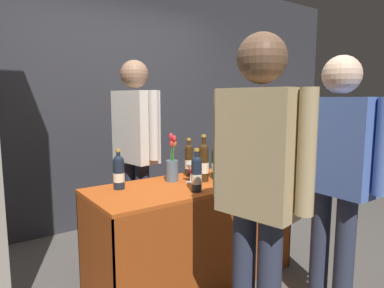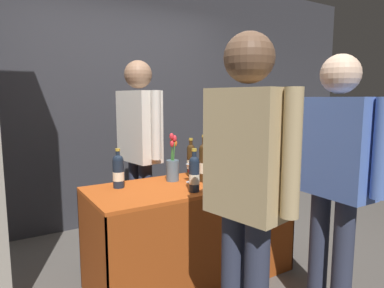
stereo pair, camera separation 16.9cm
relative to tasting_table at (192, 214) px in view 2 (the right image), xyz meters
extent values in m
plane|color=#514C47|center=(0.00, 0.00, -0.53)|extent=(12.00, 12.00, 0.00)
cube|color=#2D2D33|center=(0.00, 1.59, 0.92)|extent=(7.38, 0.12, 2.90)
cube|color=#B74C19|center=(0.00, 0.00, 0.24)|extent=(1.57, 0.66, 0.02)
cube|color=#963E14|center=(0.00, -0.32, -0.15)|extent=(1.57, 0.01, 0.75)
cube|color=#963E14|center=(0.00, 0.32, -0.15)|extent=(1.57, 0.01, 0.75)
cube|color=#963E14|center=(-0.78, 0.00, -0.15)|extent=(0.01, 0.66, 0.75)
cube|color=#963E14|center=(0.78, 0.00, -0.15)|extent=(0.01, 0.66, 0.75)
cylinder|color=#38230F|center=(0.12, 0.21, 0.36)|extent=(0.07, 0.07, 0.23)
sphere|color=#38230F|center=(0.12, 0.21, 0.48)|extent=(0.06, 0.06, 0.06)
cylinder|color=#38230F|center=(0.12, 0.21, 0.51)|extent=(0.03, 0.03, 0.07)
cylinder|color=#B7932D|center=(0.12, 0.21, 0.56)|extent=(0.03, 0.03, 0.02)
cylinder|color=beige|center=(0.12, 0.21, 0.35)|extent=(0.07, 0.07, 0.07)
cylinder|color=#192333|center=(-0.53, 0.16, 0.35)|extent=(0.08, 0.08, 0.20)
sphere|color=#192333|center=(-0.53, 0.16, 0.45)|extent=(0.08, 0.08, 0.08)
cylinder|color=#192333|center=(-0.53, 0.16, 0.48)|extent=(0.03, 0.03, 0.07)
cylinder|color=#B7932D|center=(-0.53, 0.16, 0.53)|extent=(0.03, 0.03, 0.02)
cylinder|color=beige|center=(-0.53, 0.16, 0.33)|extent=(0.08, 0.08, 0.06)
cylinder|color=black|center=(0.22, -0.11, 0.36)|extent=(0.07, 0.07, 0.22)
sphere|color=black|center=(0.22, -0.11, 0.47)|extent=(0.07, 0.07, 0.07)
cylinder|color=black|center=(0.22, -0.11, 0.51)|extent=(0.03, 0.03, 0.07)
cylinder|color=#B7932D|center=(0.22, -0.11, 0.55)|extent=(0.03, 0.03, 0.02)
cylinder|color=beige|center=(0.22, -0.11, 0.34)|extent=(0.07, 0.07, 0.07)
cylinder|color=black|center=(0.23, 0.00, 0.36)|extent=(0.07, 0.07, 0.22)
sphere|color=black|center=(0.23, 0.00, 0.47)|extent=(0.07, 0.07, 0.07)
cylinder|color=black|center=(0.23, 0.00, 0.51)|extent=(0.03, 0.03, 0.08)
cylinder|color=#B7932D|center=(0.23, 0.00, 0.56)|extent=(0.03, 0.03, 0.02)
cylinder|color=beige|center=(0.23, 0.00, 0.34)|extent=(0.07, 0.07, 0.07)
cylinder|color=#192333|center=(-0.12, -0.22, 0.36)|extent=(0.07, 0.07, 0.21)
sphere|color=#192333|center=(-0.12, -0.22, 0.46)|extent=(0.07, 0.07, 0.07)
cylinder|color=#192333|center=(-0.12, -0.22, 0.50)|extent=(0.03, 0.03, 0.07)
cylinder|color=#B7932D|center=(-0.12, -0.22, 0.54)|extent=(0.04, 0.04, 0.02)
cylinder|color=beige|center=(-0.12, -0.22, 0.34)|extent=(0.07, 0.07, 0.07)
cylinder|color=#192333|center=(0.47, 0.00, 0.37)|extent=(0.08, 0.08, 0.24)
sphere|color=#192333|center=(0.47, 0.00, 0.49)|extent=(0.08, 0.08, 0.08)
cylinder|color=#192333|center=(0.47, 0.00, 0.53)|extent=(0.03, 0.03, 0.08)
cylinder|color=maroon|center=(0.47, 0.00, 0.58)|extent=(0.03, 0.03, 0.02)
cylinder|color=beige|center=(0.47, 0.00, 0.35)|extent=(0.08, 0.08, 0.08)
cylinder|color=#38230F|center=(0.10, -0.01, 0.38)|extent=(0.08, 0.08, 0.26)
sphere|color=#38230F|center=(0.10, -0.01, 0.51)|extent=(0.08, 0.08, 0.08)
cylinder|color=#38230F|center=(0.10, -0.01, 0.55)|extent=(0.03, 0.03, 0.09)
cylinder|color=#B7932D|center=(0.10, -0.01, 0.60)|extent=(0.04, 0.04, 0.02)
cylinder|color=beige|center=(0.10, -0.01, 0.36)|extent=(0.08, 0.08, 0.08)
cylinder|color=silver|center=(0.50, -0.15, 0.25)|extent=(0.06, 0.06, 0.00)
cylinder|color=silver|center=(0.50, -0.15, 0.29)|extent=(0.01, 0.01, 0.08)
cone|color=silver|center=(0.50, -0.15, 0.37)|extent=(0.07, 0.07, 0.07)
cylinder|color=silver|center=(0.07, 0.08, 0.25)|extent=(0.06, 0.06, 0.00)
cylinder|color=silver|center=(0.07, 0.08, 0.29)|extent=(0.01, 0.01, 0.07)
cone|color=silver|center=(0.07, 0.08, 0.35)|extent=(0.07, 0.07, 0.06)
cylinder|color=#590C19|center=(0.07, 0.08, 0.34)|extent=(0.04, 0.04, 0.01)
cylinder|color=silver|center=(0.00, 0.02, 0.25)|extent=(0.07, 0.07, 0.00)
cylinder|color=silver|center=(0.00, 0.02, 0.29)|extent=(0.01, 0.01, 0.07)
cone|color=silver|center=(0.00, 0.02, 0.36)|extent=(0.07, 0.07, 0.07)
cylinder|color=#590C19|center=(0.00, 0.02, 0.34)|extent=(0.04, 0.04, 0.02)
cylinder|color=slate|center=(-0.10, 0.13, 0.33)|extent=(0.10, 0.10, 0.16)
cylinder|color=#38722D|center=(-0.09, 0.11, 0.46)|extent=(0.03, 0.02, 0.25)
ellipsoid|color=red|center=(-0.08, 0.12, 0.58)|extent=(0.03, 0.03, 0.05)
cylinder|color=#38722D|center=(-0.09, 0.14, 0.44)|extent=(0.02, 0.03, 0.21)
ellipsoid|color=red|center=(-0.10, 0.13, 0.54)|extent=(0.03, 0.03, 0.05)
cylinder|color=#38722D|center=(-0.08, 0.15, 0.44)|extent=(0.03, 0.01, 0.22)
ellipsoid|color=red|center=(-0.09, 0.14, 0.55)|extent=(0.03, 0.03, 0.05)
cylinder|color=#38722D|center=(-0.09, 0.13, 0.44)|extent=(0.03, 0.02, 0.21)
ellipsoid|color=#E05B1E|center=(-0.08, 0.12, 0.55)|extent=(0.03, 0.03, 0.05)
cylinder|color=#38722D|center=(-0.10, 0.13, 0.44)|extent=(0.03, 0.02, 0.22)
ellipsoid|color=#E05B1E|center=(-0.09, 0.14, 0.55)|extent=(0.03, 0.03, 0.05)
cylinder|color=#38722D|center=(-0.10, 0.13, 0.47)|extent=(0.02, 0.01, 0.27)
ellipsoid|color=red|center=(-0.11, 0.12, 0.60)|extent=(0.03, 0.03, 0.05)
cube|color=silver|center=(0.64, 0.05, 0.33)|extent=(0.13, 0.04, 0.15)
cylinder|color=#2D3347|center=(-0.19, 0.68, -0.09)|extent=(0.12, 0.12, 0.87)
cylinder|color=#2D3347|center=(-0.16, 0.52, -0.09)|extent=(0.12, 0.12, 0.87)
cube|color=beige|center=(-0.17, 0.60, 0.65)|extent=(0.27, 0.45, 0.62)
sphere|color=#8C664C|center=(-0.17, 0.60, 1.09)|extent=(0.24, 0.24, 0.24)
cylinder|color=beige|center=(-0.21, 0.85, 0.67)|extent=(0.08, 0.08, 0.57)
cylinder|color=beige|center=(-0.13, 0.34, 0.67)|extent=(0.08, 0.08, 0.57)
cube|color=tan|center=(-0.28, -0.94, 0.63)|extent=(0.28, 0.41, 0.61)
sphere|color=brown|center=(-0.28, -0.94, 1.07)|extent=(0.24, 0.24, 0.24)
cylinder|color=tan|center=(-0.23, -1.17, 0.66)|extent=(0.08, 0.08, 0.56)
cylinder|color=tan|center=(-0.32, -0.71, 0.66)|extent=(0.08, 0.08, 0.56)
cylinder|color=#2D3347|center=(0.45, -0.99, -0.11)|extent=(0.12, 0.12, 0.84)
cylinder|color=#2D3347|center=(0.46, -0.82, -0.11)|extent=(0.12, 0.12, 0.84)
cube|color=#4C6BB7|center=(0.46, -0.90, 0.60)|extent=(0.22, 0.45, 0.59)
sphere|color=beige|center=(0.46, -0.90, 1.03)|extent=(0.23, 0.23, 0.23)
cylinder|color=#4C6BB7|center=(0.45, -1.17, 0.63)|extent=(0.08, 0.08, 0.54)
cylinder|color=#4C6BB7|center=(0.46, -0.64, 0.63)|extent=(0.08, 0.08, 0.54)
camera|label=1|loc=(-1.47, -2.06, 0.89)|focal=31.68mm
camera|label=2|loc=(-1.33, -2.15, 0.89)|focal=31.68mm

